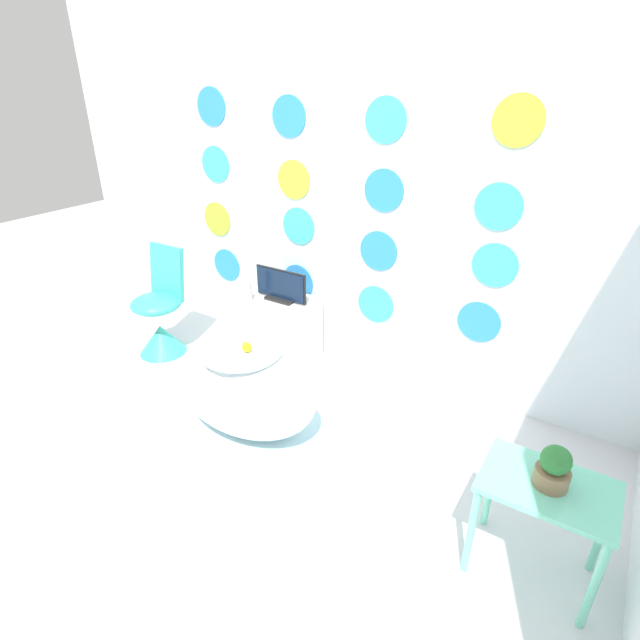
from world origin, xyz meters
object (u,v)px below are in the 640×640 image
at_px(chair, 160,321).
at_px(potted_plant_left, 554,468).
at_px(bathtub, 244,388).
at_px(vase, 248,291).
at_px(tv, 281,287).

distance_m(chair, potted_plant_left, 2.88).
relative_size(bathtub, vase, 5.78).
bearing_deg(potted_plant_left, vase, 160.49).
bearing_deg(bathtub, chair, 162.24).
distance_m(chair, vase, 0.75).
height_order(bathtub, potted_plant_left, potted_plant_left).
distance_m(tv, potted_plant_left, 2.19).
relative_size(tv, vase, 2.59).
bearing_deg(chair, potted_plant_left, -9.64).
distance_m(chair, tv, 0.99).
bearing_deg(vase, bathtub, -52.65).
relative_size(chair, tv, 1.94).
height_order(chair, tv, chair).
relative_size(vase, potted_plant_left, 0.88).
xyz_separation_m(chair, vase, (0.63, 0.30, 0.28)).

